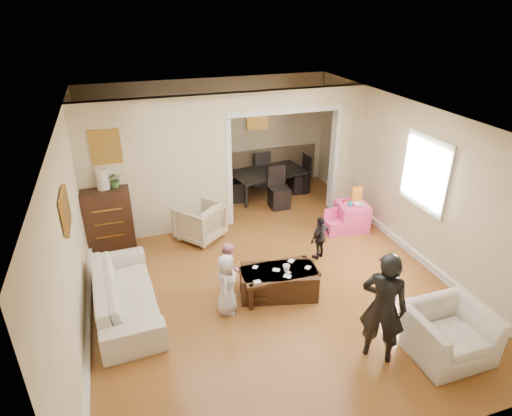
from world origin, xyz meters
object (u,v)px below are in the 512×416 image
object	(u,v)px
sofa	(125,293)
coffee_table	(279,282)
armchair_front	(448,333)
coffee_cup	(286,268)
adult_person	(383,307)
dresser	(109,217)
child_kneel_b	(229,268)
child_kneel_a	(227,284)
armchair_back	(200,222)
table_lamp	(102,179)
cyan_cup	(350,204)
dining_table	(269,184)
play_table	(352,216)
child_toddler	(320,238)

from	to	relation	value
sofa	coffee_table	distance (m)	2.27
armchair_front	coffee_cup	distance (m)	2.32
adult_person	dresser	bearing A→B (deg)	-8.89
coffee_table	coffee_cup	bearing A→B (deg)	-26.57
sofa	child_kneel_b	world-z (taller)	child_kneel_b
child_kneel_a	sofa	bearing A→B (deg)	95.67
armchair_back	adult_person	bearing A→B (deg)	73.44
sofa	child_kneel_b	size ratio (longest dim) A/B	2.46
table_lamp	coffee_table	distance (m)	3.52
armchair_back	table_lamp	world-z (taller)	table_lamp
armchair_back	dresser	distance (m)	1.63
armchair_back	cyan_cup	size ratio (longest dim) A/B	9.60
table_lamp	coffee_table	size ratio (longest dim) A/B	0.31
adult_person	coffee_cup	bearing A→B (deg)	-24.85
armchair_back	coffee_cup	distance (m)	2.31
sofa	table_lamp	world-z (taller)	table_lamp
dresser	cyan_cup	bearing A→B (deg)	-11.21
cyan_cup	child_kneel_a	world-z (taller)	child_kneel_a
adult_person	child_kneel_b	size ratio (longest dim) A/B	1.79
table_lamp	coffee_cup	world-z (taller)	table_lamp
dining_table	coffee_cup	bearing A→B (deg)	-114.67
sofa	armchair_front	bearing A→B (deg)	-122.43
child_kneel_a	child_kneel_b	distance (m)	0.48
child_kneel_b	armchair_back	bearing A→B (deg)	-2.85
dresser	child_kneel_a	distance (m)	2.94
armchair_back	child_kneel_a	bearing A→B (deg)	49.33
dresser	coffee_table	bearing A→B (deg)	-44.60
armchair_front	sofa	bearing A→B (deg)	150.05
child_kneel_a	cyan_cup	bearing A→B (deg)	-36.13
child_kneel_a	play_table	bearing A→B (deg)	-36.23
dresser	adult_person	size ratio (longest dim) A/B	0.74
coffee_table	play_table	world-z (taller)	play_table
child_kneel_a	child_toddler	bearing A→B (deg)	-40.34
child_kneel_b	child_toddler	xyz separation A→B (m)	(1.75, 0.45, -0.03)
sofa	dresser	world-z (taller)	dresser
coffee_cup	child_kneel_a	size ratio (longest dim) A/B	0.12
child_toddler	adult_person	bearing A→B (deg)	56.63
sofa	child_toddler	bearing A→B (deg)	-85.70
child_kneel_a	child_kneel_b	world-z (taller)	child_kneel_a
cyan_cup	adult_person	distance (m)	3.33
armchair_back	child_kneel_a	xyz separation A→B (m)	(-0.06, -2.23, 0.12)
dresser	play_table	distance (m)	4.59
armchair_front	cyan_cup	size ratio (longest dim) A/B	12.51
child_kneel_a	armchair_front	bearing A→B (deg)	-100.21
sofa	armchair_front	distance (m)	4.39
armchair_back	table_lamp	distance (m)	1.88
coffee_cup	adult_person	size ratio (longest dim) A/B	0.07
armchair_back	table_lamp	bearing A→B (deg)	-48.67
armchair_back	adult_person	size ratio (longest dim) A/B	0.50
child_kneel_a	child_kneel_b	size ratio (longest dim) A/B	1.10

